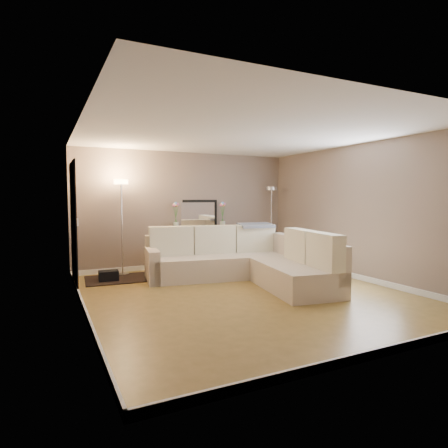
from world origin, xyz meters
name	(u,v)px	position (x,y,z in m)	size (l,w,h in m)	color
floor	(245,294)	(0.00, 0.00, -0.01)	(5.00, 5.50, 0.01)	olive
ceiling	(246,133)	(0.00, 0.00, 2.60)	(5.00, 5.50, 0.01)	white
wall_back	(186,210)	(0.00, 2.76, 1.30)	(5.00, 0.02, 2.60)	gray
wall_front	(386,226)	(0.00, -2.76, 1.30)	(5.00, 0.02, 2.60)	gray
wall_left	(81,219)	(-2.51, 0.00, 1.30)	(0.02, 5.50, 2.60)	gray
wall_right	(360,212)	(2.51, 0.00, 1.30)	(0.02, 5.50, 2.60)	gray
baseboard_back	(187,264)	(0.00, 2.73, 0.05)	(5.00, 0.03, 0.10)	white
baseboard_front	(380,352)	(0.00, -2.73, 0.05)	(5.00, 0.03, 0.10)	white
baseboard_left	(85,311)	(-2.48, 0.00, 0.05)	(0.03, 5.50, 0.10)	white
baseboard_right	(357,277)	(2.48, 0.00, 0.05)	(0.03, 5.50, 0.10)	white
doorway	(74,225)	(-2.48, 1.70, 1.10)	(0.02, 1.20, 2.20)	black
switch_plate	(78,222)	(-2.48, 0.85, 1.20)	(0.02, 0.08, 0.12)	white
sectional_sofa	(245,261)	(0.49, 0.89, 0.37)	(2.99, 3.17, 1.01)	beige
throw_blanket	(256,225)	(1.09, 1.50, 1.00)	(0.73, 0.42, 0.05)	slate
console_table	(196,247)	(0.16, 2.57, 0.45)	(1.33, 0.49, 0.80)	black
leaning_mirror	(198,215)	(0.26, 2.73, 1.17)	(0.92, 0.14, 0.72)	black
table_decor	(200,231)	(0.24, 2.52, 0.83)	(0.55, 0.15, 0.13)	gold
flower_vase_left	(176,220)	(-0.30, 2.62, 1.09)	(0.15, 0.13, 0.68)	silver
flower_vase_right	(223,219)	(0.79, 2.50, 1.09)	(0.15, 0.13, 0.68)	silver
floor_lamp_lit	(122,208)	(-1.53, 2.39, 1.37)	(0.29, 0.29, 1.94)	silver
floor_lamp_unlit	(271,209)	(2.10, 2.45, 1.30)	(0.29, 0.29, 1.84)	silver
charcoal_rug	(120,279)	(-1.66, 2.03, 0.01)	(1.26, 0.95, 0.02)	black
black_bag	(109,277)	(-1.87, 1.94, 0.08)	(0.36, 0.25, 0.23)	black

